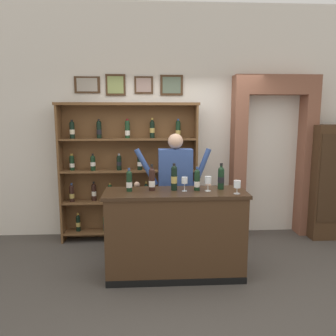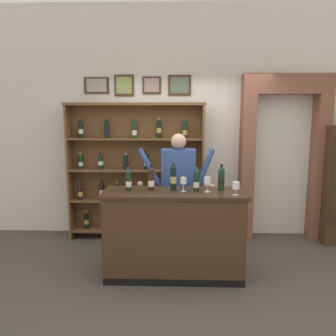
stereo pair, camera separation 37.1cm
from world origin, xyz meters
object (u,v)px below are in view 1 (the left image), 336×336
object	(u,v)px
wine_glass_right	(208,181)
tasting_bottle_chianti	(221,177)
shopkeeper	(175,181)
wine_shelf	(129,169)
wine_glass_spare	(185,181)
side_cabinet	(332,182)
tasting_bottle_grappa	(152,179)
wine_glass_left	(237,185)
tasting_bottle_bianco	(174,177)
tasting_bottle_vin_santo	(197,180)
tasting_counter	(175,234)
tasting_bottle_super_tuscan	(129,181)

from	to	relation	value
wine_glass_right	tasting_bottle_chianti	bearing A→B (deg)	27.91
shopkeeper	wine_shelf	bearing A→B (deg)	134.08
tasting_bottle_chianti	wine_glass_spare	distance (m)	0.46
wine_shelf	side_cabinet	distance (m)	3.17
tasting_bottle_grappa	tasting_bottle_chianti	bearing A→B (deg)	1.83
tasting_bottle_chianti	wine_glass_left	distance (m)	0.28
tasting_bottle_bianco	tasting_bottle_chianti	size ratio (longest dim) A/B	1.02
tasting_bottle_bianco	tasting_bottle_chianti	xyz separation A→B (m)	(0.57, 0.02, -0.01)
tasting_bottle_vin_santo	wine_glass_left	xyz separation A→B (m)	(0.43, -0.20, -0.02)
tasting_bottle_chianti	wine_glass_right	xyz separation A→B (m)	(-0.17, -0.09, -0.02)
wine_glass_spare	tasting_counter	bearing A→B (deg)	-178.00
side_cabinet	wine_glass_spare	xyz separation A→B (m)	(-2.45, -1.17, 0.28)
shopkeeper	tasting_bottle_vin_santo	distance (m)	0.60
wine_shelf	tasting_bottle_chianti	distance (m)	1.65
wine_glass_right	shopkeeper	bearing A→B (deg)	119.70
tasting_counter	wine_glass_left	distance (m)	0.94
wine_shelf	tasting_counter	bearing A→B (deg)	-64.24
tasting_bottle_bianco	wine_glass_spare	size ratio (longest dim) A/B	1.90
tasting_bottle_chianti	wine_glass_left	world-z (taller)	tasting_bottle_chianti
tasting_bottle_super_tuscan	shopkeeper	bearing A→B (deg)	43.60
tasting_counter	tasting_bottle_bianco	bearing A→B (deg)	100.33
side_cabinet	tasting_bottle_chianti	xyz separation A→B (m)	(-2.00, -1.09, 0.30)
tasting_bottle_bianco	wine_glass_right	bearing A→B (deg)	-9.65
tasting_bottle_grappa	shopkeeper	bearing A→B (deg)	59.00
wine_glass_right	tasting_counter	bearing A→B (deg)	178.87
side_cabinet	tasting_bottle_bianco	size ratio (longest dim) A/B	5.51
wine_shelf	tasting_bottle_chianti	bearing A→B (deg)	-45.32
tasting_bottle_chianti	tasting_counter	bearing A→B (deg)	-171.44
tasting_bottle_bianco	wine_glass_right	world-z (taller)	tasting_bottle_bianco
tasting_counter	tasting_bottle_grappa	xyz separation A→B (m)	(-0.27, 0.06, 0.66)
shopkeeper	tasting_bottle_vin_santo	world-z (taller)	shopkeeper
tasting_bottle_chianti	wine_glass_right	world-z (taller)	tasting_bottle_chianti
shopkeeper	wine_glass_right	bearing A→B (deg)	-60.30
side_cabinet	tasting_bottle_super_tuscan	size ratio (longest dim) A/B	6.38
tasting_bottle_bianco	tasting_bottle_vin_santo	world-z (taller)	tasting_bottle_bianco
tasting_bottle_super_tuscan	wine_glass_left	world-z (taller)	tasting_bottle_super_tuscan
shopkeeper	wine_glass_left	world-z (taller)	shopkeeper
wine_glass_right	wine_shelf	bearing A→B (deg)	128.03
shopkeeper	wine_glass_right	world-z (taller)	shopkeeper
tasting_bottle_bianco	tasting_counter	bearing A→B (deg)	-79.67
tasting_bottle_grappa	tasting_bottle_super_tuscan	bearing A→B (deg)	-174.38
wine_shelf	shopkeeper	world-z (taller)	wine_shelf
tasting_bottle_super_tuscan	wine_glass_left	xyz separation A→B (m)	(1.23, -0.19, -0.02)
shopkeeper	tasting_bottle_grappa	xyz separation A→B (m)	(-0.32, -0.53, 0.14)
tasting_bottle_grappa	tasting_bottle_bianco	world-z (taller)	tasting_bottle_bianco
shopkeeper	wine_glass_right	distance (m)	0.69
tasting_bottle_super_tuscan	tasting_bottle_vin_santo	xyz separation A→B (m)	(0.80, 0.01, 0.00)
wine_shelf	side_cabinet	size ratio (longest dim) A/B	1.19
tasting_counter	shopkeeper	world-z (taller)	shopkeeper
tasting_bottle_super_tuscan	tasting_bottle_bianco	xyz separation A→B (m)	(0.53, 0.03, 0.03)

